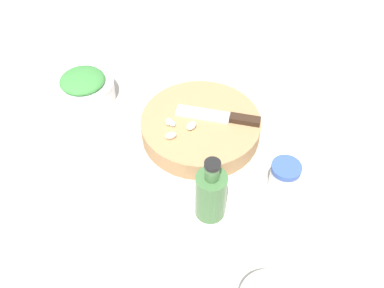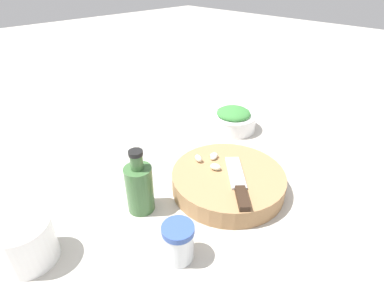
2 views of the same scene
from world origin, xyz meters
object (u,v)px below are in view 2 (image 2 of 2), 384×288
at_px(garlic_cloves, 210,161).
at_px(oil_bottle, 139,187).
at_px(coffee_mug, 25,242).
at_px(cutting_board, 228,181).
at_px(herb_bowl, 233,119).
at_px(chef_knife, 239,184).
at_px(spice_jar, 178,242).

xyz_separation_m(garlic_cloves, oil_bottle, (-0.18, 0.03, 0.01)).
bearing_deg(coffee_mug, cutting_board, -17.34).
height_order(cutting_board, garlic_cloves, garlic_cloves).
bearing_deg(herb_bowl, coffee_mug, -175.48).
height_order(chef_knife, coffee_mug, coffee_mug).
bearing_deg(coffee_mug, chef_knife, -23.91).
bearing_deg(spice_jar, oil_bottle, 79.19).
distance_m(cutting_board, garlic_cloves, 0.06).
distance_m(spice_jar, oil_bottle, 0.15).
relative_size(garlic_cloves, herb_bowl, 0.55).
distance_m(spice_jar, coffee_mug, 0.27).
relative_size(spice_jar, coffee_mug, 0.62).
height_order(cutting_board, oil_bottle, oil_bottle).
bearing_deg(chef_knife, oil_bottle, -175.87).
distance_m(cutting_board, coffee_mug, 0.43).
height_order(cutting_board, herb_bowl, herb_bowl).
height_order(garlic_cloves, coffee_mug, coffee_mug).
height_order(chef_knife, spice_jar, spice_jar).
relative_size(garlic_cloves, coffee_mug, 0.65).
bearing_deg(oil_bottle, herb_bowl, 11.56).
bearing_deg(cutting_board, herb_bowl, 36.20).
bearing_deg(garlic_cloves, cutting_board, -89.31).
distance_m(cutting_board, herb_bowl, 0.30).
bearing_deg(oil_bottle, cutting_board, -26.10).
bearing_deg(garlic_cloves, coffee_mug, 170.29).
xyz_separation_m(coffee_mug, oil_bottle, (0.22, -0.04, 0.02)).
relative_size(chef_knife, coffee_mug, 1.27).
bearing_deg(spice_jar, herb_bowl, 27.51).
relative_size(cutting_board, oil_bottle, 1.78).
relative_size(chef_knife, herb_bowl, 1.06).
height_order(spice_jar, coffee_mug, coffee_mug).
distance_m(herb_bowl, coffee_mug, 0.65).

